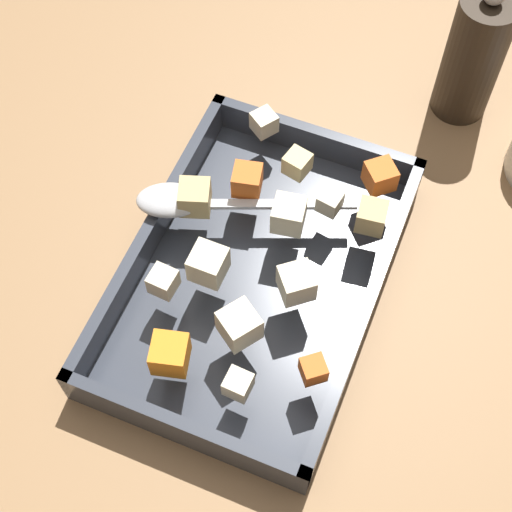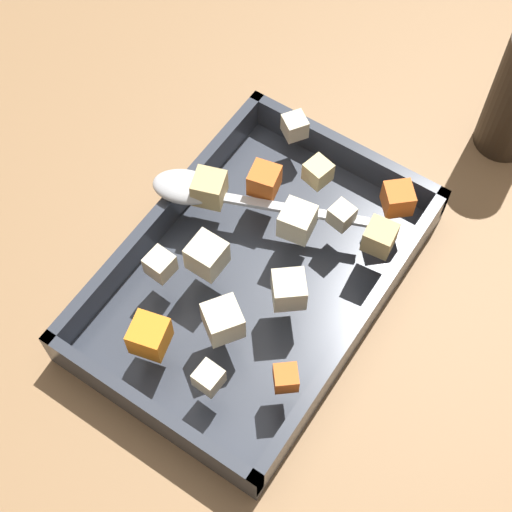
# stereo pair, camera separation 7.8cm
# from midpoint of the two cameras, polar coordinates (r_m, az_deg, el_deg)

# --- Properties ---
(ground_plane) EXTENTS (4.00, 4.00, 0.00)m
(ground_plane) POSITION_cam_midpoint_polar(r_m,az_deg,el_deg) (0.83, -3.64, -2.78)
(ground_plane) COLOR #936D47
(baking_dish) EXTENTS (0.37, 0.25, 0.05)m
(baking_dish) POSITION_cam_midpoint_polar(r_m,az_deg,el_deg) (0.82, -2.70, -1.93)
(baking_dish) COLOR #333842
(baking_dish) RESTS_ON ground_plane
(carrot_chunk_center) EXTENTS (0.04, 0.04, 0.03)m
(carrot_chunk_center) POSITION_cam_midpoint_polar(r_m,az_deg,el_deg) (0.82, -3.36, 5.30)
(carrot_chunk_center) COLOR orange
(carrot_chunk_center) RESTS_ON baking_dish
(carrot_chunk_near_spoon) EXTENTS (0.04, 0.04, 0.03)m
(carrot_chunk_near_spoon) POSITION_cam_midpoint_polar(r_m,az_deg,el_deg) (0.73, -9.34, -7.35)
(carrot_chunk_near_spoon) COLOR orange
(carrot_chunk_near_spoon) RESTS_ON baking_dish
(carrot_chunk_corner_nw) EXTENTS (0.04, 0.04, 0.03)m
(carrot_chunk_corner_nw) POSITION_cam_midpoint_polar(r_m,az_deg,el_deg) (0.83, 6.40, 5.58)
(carrot_chunk_corner_nw) COLOR orange
(carrot_chunk_corner_nw) RESTS_ON baking_dish
(carrot_chunk_rim_edge) EXTENTS (0.03, 0.03, 0.02)m
(carrot_chunk_rim_edge) POSITION_cam_midpoint_polar(r_m,az_deg,el_deg) (0.72, 1.12, -8.56)
(carrot_chunk_rim_edge) COLOR orange
(carrot_chunk_rim_edge) RESTS_ON baking_dish
(potato_chunk_heap_side) EXTENTS (0.04, 0.04, 0.03)m
(potato_chunk_heap_side) POSITION_cam_midpoint_polar(r_m,az_deg,el_deg) (0.75, 0.05, -2.24)
(potato_chunk_heap_side) COLOR beige
(potato_chunk_heap_side) RESTS_ON baking_dish
(potato_chunk_mid_right) EXTENTS (0.04, 0.04, 0.03)m
(potato_chunk_mid_right) POSITION_cam_midpoint_polar(r_m,az_deg,el_deg) (0.81, -7.23, 4.04)
(potato_chunk_mid_right) COLOR tan
(potato_chunk_mid_right) RESTS_ON baking_dish
(potato_chunk_back_center) EXTENTS (0.02, 0.02, 0.02)m
(potato_chunk_back_center) POSITION_cam_midpoint_polar(r_m,az_deg,el_deg) (0.72, -4.44, -9.60)
(potato_chunk_back_center) COLOR beige
(potato_chunk_back_center) RESTS_ON baking_dish
(potato_chunk_near_left) EXTENTS (0.03, 0.03, 0.03)m
(potato_chunk_near_left) POSITION_cam_midpoint_polar(r_m,az_deg,el_deg) (0.80, 5.70, 2.65)
(potato_chunk_near_left) COLOR tan
(potato_chunk_near_left) RESTS_ON baking_dish
(potato_chunk_near_right) EXTENTS (0.05, 0.05, 0.03)m
(potato_chunk_near_right) POSITION_cam_midpoint_polar(r_m,az_deg,el_deg) (0.74, -4.25, -5.32)
(potato_chunk_near_right) COLOR beige
(potato_chunk_near_right) RESTS_ON baking_dish
(potato_chunk_corner_ne) EXTENTS (0.03, 0.03, 0.02)m
(potato_chunk_corner_ne) POSITION_cam_midpoint_polar(r_m,az_deg,el_deg) (0.87, -1.99, 9.50)
(potato_chunk_corner_ne) COLOR beige
(potato_chunk_corner_ne) RESTS_ON baking_dish
(potato_chunk_heap_top) EXTENTS (0.04, 0.04, 0.03)m
(potato_chunk_heap_top) POSITION_cam_midpoint_polar(r_m,az_deg,el_deg) (0.79, -0.39, 2.80)
(potato_chunk_heap_top) COLOR beige
(potato_chunk_heap_top) RESTS_ON baking_dish
(potato_chunk_front_center) EXTENTS (0.03, 0.03, 0.03)m
(potato_chunk_front_center) POSITION_cam_midpoint_polar(r_m,az_deg,el_deg) (0.77, -6.39, -0.85)
(potato_chunk_front_center) COLOR beige
(potato_chunk_front_center) RESTS_ON baking_dish
(potato_chunk_far_right) EXTENTS (0.03, 0.03, 0.02)m
(potato_chunk_far_right) POSITION_cam_midpoint_polar(r_m,az_deg,el_deg) (0.83, 0.36, 6.54)
(potato_chunk_far_right) COLOR #E0CC89
(potato_chunk_far_right) RESTS_ON baking_dish
(parsnip_chunk_corner_sw) EXTENTS (0.03, 0.03, 0.02)m
(parsnip_chunk_corner_sw) POSITION_cam_midpoint_polar(r_m,az_deg,el_deg) (0.77, -9.66, -2.10)
(parsnip_chunk_corner_sw) COLOR beige
(parsnip_chunk_corner_sw) RESTS_ON baking_dish
(parsnip_chunk_corner_se) EXTENTS (0.03, 0.03, 0.02)m
(parsnip_chunk_corner_se) POSITION_cam_midpoint_polar(r_m,az_deg,el_deg) (0.81, 2.69, 3.75)
(parsnip_chunk_corner_se) COLOR beige
(parsnip_chunk_corner_se) RESTS_ON baking_dish
(serving_spoon) EXTENTS (0.11, 0.22, 0.02)m
(serving_spoon) POSITION_cam_midpoint_polar(r_m,az_deg,el_deg) (0.82, -8.07, 3.78)
(serving_spoon) COLOR silver
(serving_spoon) RESTS_ON baking_dish
(pepper_mill) EXTENTS (0.07, 0.07, 0.18)m
(pepper_mill) POSITION_cam_midpoint_polar(r_m,az_deg,el_deg) (0.93, 13.25, 13.79)
(pepper_mill) COLOR #2D2319
(pepper_mill) RESTS_ON ground_plane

